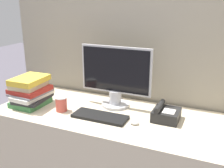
{
  "coord_description": "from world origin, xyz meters",
  "views": [
    {
      "loc": [
        0.65,
        -1.19,
        1.5
      ],
      "look_at": [
        -0.02,
        0.36,
        0.94
      ],
      "focal_mm": 42.0,
      "sensor_mm": 36.0,
      "label": 1
    }
  ],
  "objects_px": {
    "keyboard": "(100,116)",
    "desk_telephone": "(166,114)",
    "coffee_cup": "(61,104)",
    "mouse": "(134,122)",
    "book_stack": "(31,92)",
    "monitor": "(115,79)"
  },
  "relations": [
    {
      "from": "coffee_cup",
      "to": "book_stack",
      "type": "bearing_deg",
      "value": 179.52
    },
    {
      "from": "keyboard",
      "to": "mouse",
      "type": "distance_m",
      "value": 0.24
    },
    {
      "from": "coffee_cup",
      "to": "book_stack",
      "type": "xyz_separation_m",
      "value": [
        -0.27,
        0.0,
        0.05
      ]
    },
    {
      "from": "monitor",
      "to": "desk_telephone",
      "type": "height_order",
      "value": "monitor"
    },
    {
      "from": "book_stack",
      "to": "coffee_cup",
      "type": "bearing_deg",
      "value": -0.48
    },
    {
      "from": "coffee_cup",
      "to": "desk_telephone",
      "type": "xyz_separation_m",
      "value": [
        0.71,
        0.15,
        -0.01
      ]
    },
    {
      "from": "mouse",
      "to": "coffee_cup",
      "type": "bearing_deg",
      "value": -179.36
    },
    {
      "from": "keyboard",
      "to": "desk_telephone",
      "type": "xyz_separation_m",
      "value": [
        0.41,
        0.15,
        0.03
      ]
    },
    {
      "from": "keyboard",
      "to": "book_stack",
      "type": "relative_size",
      "value": 1.22
    },
    {
      "from": "mouse",
      "to": "coffee_cup",
      "type": "height_order",
      "value": "coffee_cup"
    },
    {
      "from": "keyboard",
      "to": "book_stack",
      "type": "xyz_separation_m",
      "value": [
        -0.57,
        -0.0,
        0.1
      ]
    },
    {
      "from": "mouse",
      "to": "coffee_cup",
      "type": "relative_size",
      "value": 0.56
    },
    {
      "from": "coffee_cup",
      "to": "desk_telephone",
      "type": "height_order",
      "value": "same"
    },
    {
      "from": "coffee_cup",
      "to": "book_stack",
      "type": "relative_size",
      "value": 0.35
    },
    {
      "from": "monitor",
      "to": "coffee_cup",
      "type": "height_order",
      "value": "monitor"
    },
    {
      "from": "mouse",
      "to": "coffee_cup",
      "type": "xyz_separation_m",
      "value": [
        -0.54,
        -0.01,
        0.04
      ]
    },
    {
      "from": "desk_telephone",
      "to": "monitor",
      "type": "bearing_deg",
      "value": 167.69
    },
    {
      "from": "keyboard",
      "to": "coffee_cup",
      "type": "bearing_deg",
      "value": -179.38
    },
    {
      "from": "keyboard",
      "to": "coffee_cup",
      "type": "height_order",
      "value": "coffee_cup"
    },
    {
      "from": "keyboard",
      "to": "desk_telephone",
      "type": "distance_m",
      "value": 0.43
    },
    {
      "from": "desk_telephone",
      "to": "coffee_cup",
      "type": "bearing_deg",
      "value": -167.82
    },
    {
      "from": "mouse",
      "to": "book_stack",
      "type": "height_order",
      "value": "book_stack"
    }
  ]
}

